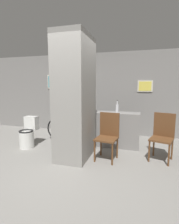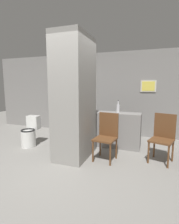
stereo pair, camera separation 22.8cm
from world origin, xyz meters
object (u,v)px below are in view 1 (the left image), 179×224
object	(u,v)px
bicycle	(73,130)
chair_by_doorway	(163,135)
chair_near_pillar	(108,134)
bottle_tall	(117,108)
toilet	(28,134)

from	to	relation	value
bicycle	chair_by_doorway	bearing A→B (deg)	-14.77
chair_by_doorway	bicycle	bearing A→B (deg)	-177.70
chair_near_pillar	bicycle	bearing A→B (deg)	149.59
chair_by_doorway	bottle_tall	world-z (taller)	bottle_tall
chair_near_pillar	bottle_tall	world-z (taller)	bottle_tall
toilet	bicycle	bearing A→B (deg)	37.76
toilet	bicycle	distance (m)	1.21
bicycle	bottle_tall	bearing A→B (deg)	-0.90
toilet	chair_near_pillar	distance (m)	2.11
chair_near_pillar	bottle_tall	bearing A→B (deg)	92.28
chair_near_pillar	bicycle	distance (m)	1.45
chair_near_pillar	bottle_tall	xyz separation A→B (m)	(0.07, 0.86, 0.46)
bottle_tall	bicycle	bearing A→B (deg)	179.10
chair_near_pillar	chair_by_doorway	bearing A→B (deg)	21.48
toilet	bottle_tall	world-z (taller)	bottle_tall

